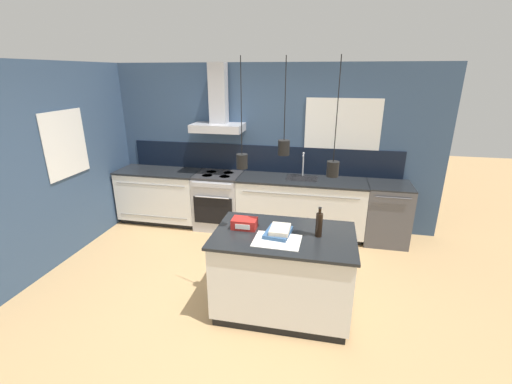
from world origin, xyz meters
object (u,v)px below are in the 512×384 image
object	(u,v)px
dishwasher	(387,213)
book_stack	(279,231)
bottle_on_island	(319,224)
oven_range	(219,200)
red_supply_box	(244,223)

from	to	relation	value
dishwasher	book_stack	bearing A→B (deg)	-124.92
dishwasher	bottle_on_island	world-z (taller)	bottle_on_island
oven_range	dishwasher	bearing A→B (deg)	0.09
oven_range	bottle_on_island	xyz separation A→B (m)	(1.66, -1.90, 0.58)
oven_range	bottle_on_island	distance (m)	2.59
oven_range	red_supply_box	distance (m)	2.13
oven_range	book_stack	xyz separation A→B (m)	(1.27, -1.95, 0.49)
bottle_on_island	dishwasher	bearing A→B (deg)	62.86
bottle_on_island	red_supply_box	distance (m)	0.77
oven_range	dishwasher	size ratio (longest dim) A/B	1.00
oven_range	book_stack	world-z (taller)	book_stack
bottle_on_island	book_stack	xyz separation A→B (m)	(-0.39, -0.06, -0.09)
oven_range	dishwasher	world-z (taller)	same
bottle_on_island	red_supply_box	xyz separation A→B (m)	(-0.77, 0.03, -0.08)
dishwasher	bottle_on_island	xyz separation A→B (m)	(-0.97, -1.90, 0.58)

